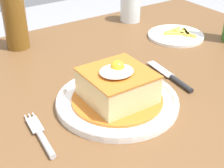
% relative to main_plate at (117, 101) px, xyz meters
% --- Properties ---
extents(dining_table, '(1.41, 0.89, 0.76)m').
position_rel_main_plate_xyz_m(dining_table, '(-0.05, 0.06, -0.11)').
color(dining_table, brown).
rests_on(dining_table, ground_plane).
extents(main_plate, '(0.26, 0.26, 0.02)m').
position_rel_main_plate_xyz_m(main_plate, '(0.00, 0.00, 0.00)').
color(main_plate, white).
rests_on(main_plate, dining_table).
extents(sandwich_meal, '(0.19, 0.19, 0.09)m').
position_rel_main_plate_xyz_m(sandwich_meal, '(-0.00, -0.00, 0.03)').
color(sandwich_meal, '#C66B23').
rests_on(sandwich_meal, main_plate).
extents(fork, '(0.03, 0.14, 0.01)m').
position_rel_main_plate_xyz_m(fork, '(-0.18, -0.02, -0.00)').
color(fork, silver).
rests_on(fork, dining_table).
extents(knife, '(0.03, 0.17, 0.01)m').
position_rel_main_plate_xyz_m(knife, '(0.17, 0.00, -0.00)').
color(knife, '#262628').
rests_on(knife, dining_table).
extents(beer_bottle_amber, '(0.06, 0.06, 0.27)m').
position_rel_main_plate_xyz_m(beer_bottle_amber, '(-0.07, 0.40, 0.09)').
color(beer_bottle_amber, brown).
rests_on(beer_bottle_amber, dining_table).
extents(drinking_glass, '(0.07, 0.07, 0.10)m').
position_rel_main_plate_xyz_m(drinking_glass, '(0.33, 0.40, 0.04)').
color(drinking_glass, '#3F2314').
rests_on(drinking_glass, dining_table).
extents(side_plate_fries, '(0.17, 0.17, 0.02)m').
position_rel_main_plate_xyz_m(side_plate_fries, '(0.36, 0.20, -0.00)').
color(side_plate_fries, white).
rests_on(side_plate_fries, dining_table).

